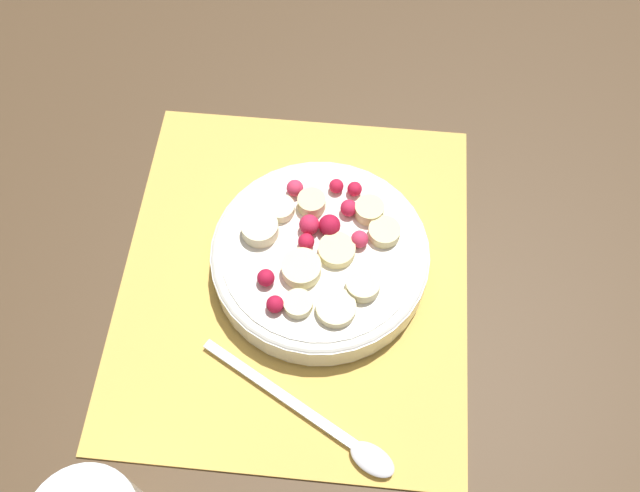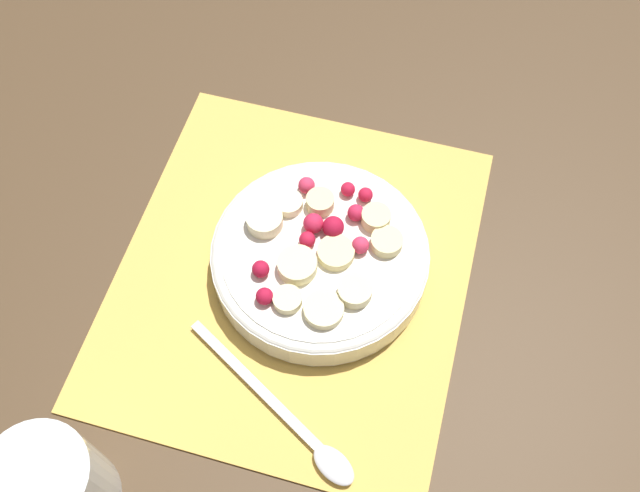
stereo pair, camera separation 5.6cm
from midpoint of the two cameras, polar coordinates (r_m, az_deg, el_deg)
The scene contains 5 objects.
ground_plane at distance 0.71m, azimuth 0.15°, elevation -2.34°, with size 3.00×3.00×0.00m, color #4C3823.
placemat at distance 0.71m, azimuth 0.16°, elevation -2.23°, with size 0.39×0.34×0.01m.
fruit_bowl at distance 0.69m, azimuth 2.34°, elevation -0.94°, with size 0.21×0.21×0.05m.
spoon at distance 0.64m, azimuth 0.77°, elevation -14.66°, with size 0.12×0.19×0.01m.
drinking_glass at distance 0.62m, azimuth -18.02°, elevation -18.12°, with size 0.08×0.08×0.10m.
Camera 2 is at (0.30, 0.11, 0.63)m, focal length 40.00 mm.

